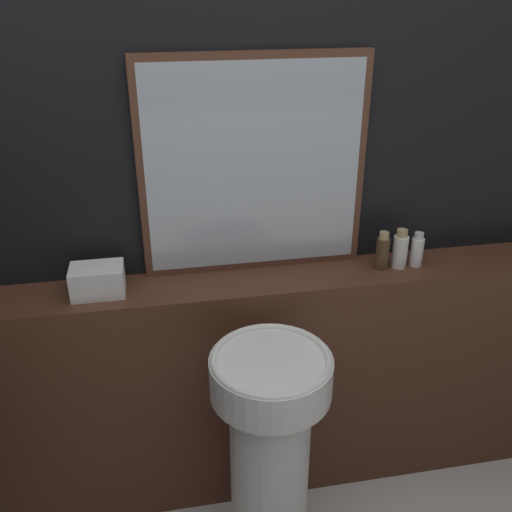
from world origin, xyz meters
TOP-DOWN VIEW (x-y plane):
  - wall_back at (0.00, 1.28)m, footprint 8.00×0.06m
  - vanity_counter at (0.00, 1.13)m, footprint 2.55×0.23m
  - pedestal_sink at (-0.10, 0.76)m, footprint 0.39×0.39m
  - mirror at (-0.06, 1.23)m, footprint 0.79×0.03m
  - towel_stack at (-0.62, 1.13)m, footprint 0.18×0.12m
  - shampoo_bottle at (0.40, 1.13)m, footprint 0.05×0.05m
  - conditioner_bottle at (0.47, 1.13)m, footprint 0.05×0.05m
  - lotion_bottle at (0.53, 1.13)m, footprint 0.05×0.05m

SIDE VIEW (x-z plane):
  - vanity_counter at x=0.00m, z-range 0.00..0.97m
  - pedestal_sink at x=-0.10m, z-range 0.06..0.96m
  - towel_stack at x=-0.62m, z-range 0.97..1.07m
  - lotion_bottle at x=0.53m, z-range 0.96..1.09m
  - shampoo_bottle at x=0.40m, z-range 0.96..1.11m
  - conditioner_bottle at x=0.47m, z-range 0.96..1.11m
  - wall_back at x=0.00m, z-range 0.00..2.50m
  - mirror at x=-0.06m, z-range 0.97..1.73m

